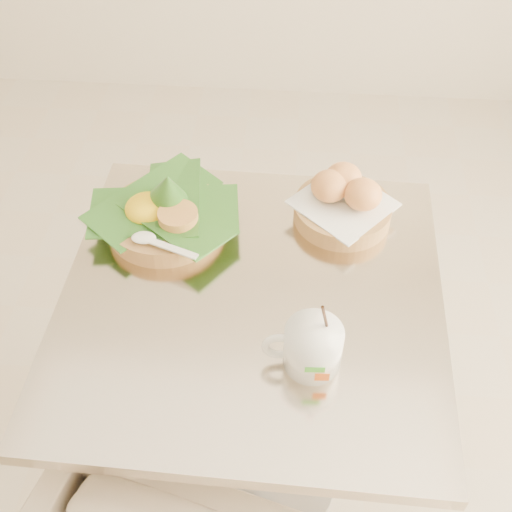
# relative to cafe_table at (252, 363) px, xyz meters

# --- Properties ---
(floor) EXTENTS (3.60, 3.60, 0.00)m
(floor) POSITION_rel_cafe_table_xyz_m (-0.16, 0.06, -0.53)
(floor) COLOR beige
(floor) RESTS_ON ground
(cafe_table) EXTENTS (0.72, 0.72, 0.75)m
(cafe_table) POSITION_rel_cafe_table_xyz_m (0.00, 0.00, 0.00)
(cafe_table) COLOR gray
(cafe_table) RESTS_ON floor
(rice_basket) EXTENTS (0.29, 0.29, 0.15)m
(rice_basket) POSITION_rel_cafe_table_xyz_m (-0.19, 0.17, 0.26)
(rice_basket) COLOR #9E7E43
(rice_basket) RESTS_ON cafe_table
(bread_basket) EXTENTS (0.24, 0.24, 0.10)m
(bread_basket) POSITION_rel_cafe_table_xyz_m (0.17, 0.23, 0.26)
(bread_basket) COLOR #9E7E43
(bread_basket) RESTS_ON cafe_table
(coffee_mug) EXTENTS (0.13, 0.10, 0.17)m
(coffee_mug) POSITION_rel_cafe_table_xyz_m (0.11, -0.14, 0.27)
(coffee_mug) COLOR white
(coffee_mug) RESTS_ON cafe_table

